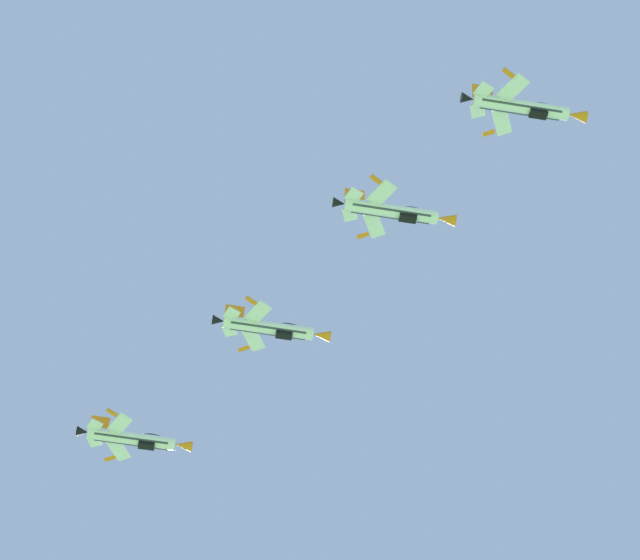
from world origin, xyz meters
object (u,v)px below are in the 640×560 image
object	(u,v)px
fighter_jet_lead	(523,107)
fighter_jet_left_wing	(393,211)
fighter_jet_left_outer	(134,439)
fighter_jet_right_wing	(271,328)

from	to	relation	value
fighter_jet_lead	fighter_jet_left_wing	xyz separation A→B (m)	(-20.57, -1.31, -1.42)
fighter_jet_left_outer	fighter_jet_right_wing	bearing A→B (deg)	41.05
fighter_jet_right_wing	fighter_jet_left_outer	world-z (taller)	fighter_jet_right_wing
fighter_jet_left_wing	fighter_jet_lead	bearing A→B (deg)	41.47
fighter_jet_left_outer	fighter_jet_left_wing	bearing A→B (deg)	38.17
fighter_jet_right_wing	fighter_jet_left_outer	xyz separation A→B (m)	(-24.77, -1.39, -1.57)
fighter_jet_left_wing	fighter_jet_right_wing	size ratio (longest dim) A/B	1.00
fighter_jet_left_wing	fighter_jet_left_outer	size ratio (longest dim) A/B	1.00
fighter_jet_left_wing	fighter_jet_left_outer	world-z (taller)	fighter_jet_left_wing
fighter_jet_left_wing	fighter_jet_left_outer	xyz separation A→B (m)	(-47.68, -0.28, -1.14)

